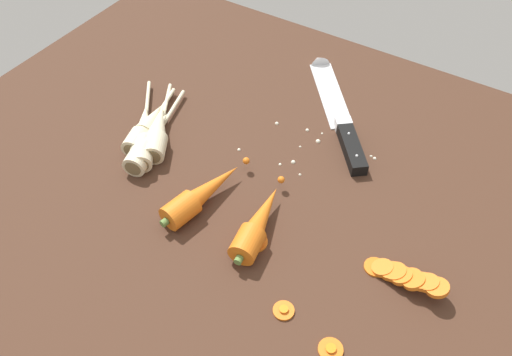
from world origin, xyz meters
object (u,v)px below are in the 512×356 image
(whole_carrot, at_px, (201,195))
(parsnip_back, at_px, (143,134))
(carrot_slice_stray_far, at_px, (255,241))
(parsnip_mid_right, at_px, (151,140))
(chefs_knife, at_px, (336,106))
(carrot_slice_stray_near, at_px, (284,310))
(parsnip_mid_left, at_px, (146,128))
(whole_carrot_second, at_px, (258,224))
(carrot_slice_stray_mid, at_px, (331,349))
(carrot_slice_stack, at_px, (405,276))
(parsnip_front, at_px, (159,130))

(whole_carrot, height_order, parsnip_back, whole_carrot)
(carrot_slice_stray_far, bearing_deg, parsnip_back, 163.96)
(parsnip_mid_right, distance_m, parsnip_back, 0.02)
(chefs_knife, distance_m, parsnip_mid_right, 0.35)
(chefs_knife, xyz_separation_m, parsnip_mid_right, (-0.23, -0.27, 0.01))
(parsnip_back, bearing_deg, carrot_slice_stray_near, -22.71)
(carrot_slice_stray_near, bearing_deg, parsnip_back, 157.29)
(parsnip_mid_left, relative_size, parsnip_mid_right, 0.84)
(parsnip_mid_left, bearing_deg, parsnip_back, -68.29)
(parsnip_mid_right, xyz_separation_m, carrot_slice_stray_far, (0.26, -0.08, -0.02))
(whole_carrot, xyz_separation_m, parsnip_back, (-0.17, 0.06, -0.00))
(carrot_slice_stray_far, bearing_deg, whole_carrot_second, 109.17)
(whole_carrot_second, bearing_deg, carrot_slice_stray_far, -70.83)
(carrot_slice_stray_mid, bearing_deg, whole_carrot, 158.46)
(chefs_knife, distance_m, parsnip_back, 0.36)
(carrot_slice_stack, bearing_deg, parsnip_back, 176.87)
(whole_carrot, xyz_separation_m, carrot_slice_stray_mid, (0.29, -0.11, -0.02))
(chefs_knife, bearing_deg, carrot_slice_stray_far, -84.23)
(parsnip_mid_left, distance_m, parsnip_mid_right, 0.03)
(parsnip_back, distance_m, carrot_slice_stack, 0.50)
(chefs_knife, relative_size, parsnip_mid_right, 1.30)
(carrot_slice_stray_mid, distance_m, carrot_slice_stray_far, 0.20)
(parsnip_back, height_order, carrot_slice_stray_far, parsnip_back)
(whole_carrot, distance_m, carrot_slice_stack, 0.33)
(parsnip_front, bearing_deg, carrot_slice_stray_near, -26.56)
(whole_carrot_second, relative_size, parsnip_back, 0.87)
(parsnip_mid_right, bearing_deg, parsnip_front, 99.38)
(parsnip_mid_right, height_order, carrot_slice_stray_far, parsnip_mid_right)
(carrot_slice_stray_near, height_order, carrot_slice_stray_mid, same)
(parsnip_back, xyz_separation_m, carrot_slice_stack, (0.50, -0.03, -0.01))
(whole_carrot, relative_size, carrot_slice_stray_near, 6.37)
(whole_carrot, height_order, carrot_slice_stray_mid, whole_carrot)
(parsnip_front, height_order, carrot_slice_stray_far, parsnip_front)
(chefs_knife, bearing_deg, parsnip_front, -133.91)
(carrot_slice_stray_near, relative_size, carrot_slice_stray_far, 0.77)
(whole_carrot, xyz_separation_m, parsnip_mid_left, (-0.18, 0.08, -0.00))
(carrot_slice_stack, bearing_deg, parsnip_mid_left, 175.22)
(whole_carrot, height_order, parsnip_mid_right, whole_carrot)
(chefs_knife, xyz_separation_m, carrot_slice_stack, (0.25, -0.29, 0.01))
(whole_carrot, distance_m, parsnip_mid_left, 0.19)
(parsnip_mid_left, height_order, carrot_slice_stack, parsnip_mid_left)
(carrot_slice_stray_near, distance_m, carrot_slice_stray_mid, 0.08)
(chefs_knife, xyz_separation_m, parsnip_front, (-0.23, -0.24, 0.01))
(whole_carrot_second, relative_size, carrot_slice_stray_far, 4.57)
(whole_carrot_second, bearing_deg, parsnip_mid_left, 164.65)
(parsnip_mid_right, height_order, parsnip_back, same)
(chefs_knife, distance_m, whole_carrot, 0.34)
(whole_carrot_second, height_order, parsnip_mid_left, whole_carrot_second)
(carrot_slice_stack, relative_size, carrot_slice_stray_mid, 3.64)
(whole_carrot_second, xyz_separation_m, carrot_slice_stack, (0.22, 0.04, -0.01))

